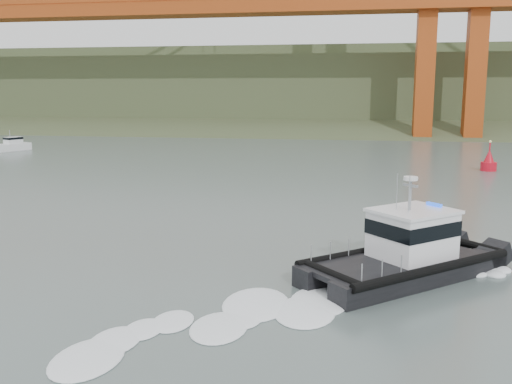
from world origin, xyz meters
TOP-DOWN VIEW (x-y plane):
  - ground at (0.00, 0.00)m, footprint 400.00×400.00m
  - headlands at (0.00, 125.50)m, footprint 500.00×105.36m
  - patrol_boat at (9.34, 0.13)m, footprint 9.42×8.95m
  - motorboat at (-39.26, 46.11)m, footprint 3.75×5.58m
  - nav_buoy at (20.54, 36.47)m, footprint 1.58×1.58m

SIDE VIEW (x-z plane):
  - ground at x=0.00m, z-range 0.00..0.00m
  - motorboat at x=-39.26m, z-range -0.73..2.19m
  - nav_buoy at x=20.54m, z-range -0.78..2.52m
  - patrol_boat at x=9.34m, z-range -1.16..3.47m
  - headlands at x=0.00m, z-range -6.52..20.61m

